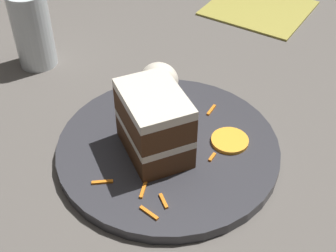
{
  "coord_description": "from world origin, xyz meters",
  "views": [
    {
      "loc": [
        -0.19,
        0.48,
        0.48
      ],
      "look_at": [
        -0.05,
        0.05,
        0.09
      ],
      "focal_mm": 50.0,
      "sensor_mm": 36.0,
      "label": 1
    }
  ],
  "objects": [
    {
      "name": "cream_dollop",
      "position": [
        -0.01,
        -0.05,
        0.08
      ],
      "size": [
        0.06,
        0.05,
        0.05
      ],
      "primitive_type": "ellipsoid",
      "color": "silver",
      "rests_on": "plate"
    },
    {
      "name": "drinking_glass",
      "position": [
        0.22,
        -0.09,
        0.09
      ],
      "size": [
        0.06,
        0.06,
        0.13
      ],
      "color": "silver",
      "rests_on": "dining_table"
    },
    {
      "name": "menu_card",
      "position": [
        -0.1,
        -0.4,
        0.04
      ],
      "size": [
        0.23,
        0.22,
        0.0
      ],
      "primitive_type": "cube",
      "rotation": [
        0.0,
        0.0,
        4.46
      ],
      "color": "#9E933D",
      "rests_on": "dining_table"
    },
    {
      "name": "cake_slice",
      "position": [
        -0.04,
        0.07,
        0.1
      ],
      "size": [
        0.12,
        0.12,
        0.09
      ],
      "rotation": [
        0.0,
        0.0,
        3.86
      ],
      "color": "#4C2D19",
      "rests_on": "plate"
    },
    {
      "name": "plate",
      "position": [
        -0.05,
        0.05,
        0.05
      ],
      "size": [
        0.3,
        0.3,
        0.02
      ],
      "primitive_type": "cylinder",
      "color": "#333338",
      "rests_on": "dining_table"
    },
    {
      "name": "dining_table",
      "position": [
        0.0,
        0.0,
        0.02
      ],
      "size": [
        1.18,
        1.18,
        0.04
      ],
      "primitive_type": "cube",
      "color": "#56514C",
      "rests_on": "ground"
    },
    {
      "name": "carrot_shreds_scatter",
      "position": [
        -0.06,
        0.11,
        0.06
      ],
      "size": [
        0.13,
        0.22,
        0.0
      ],
      "color": "orange",
      "rests_on": "plate"
    },
    {
      "name": "orange_garnish",
      "position": [
        -0.13,
        0.02,
        0.06
      ],
      "size": [
        0.05,
        0.05,
        0.01
      ],
      "primitive_type": "cylinder",
      "color": "orange",
      "rests_on": "plate"
    },
    {
      "name": "ground_plane",
      "position": [
        0.0,
        0.0,
        0.0
      ],
      "size": [
        6.0,
        6.0,
        0.0
      ],
      "primitive_type": "plane",
      "color": "#4C4742",
      "rests_on": "ground"
    }
  ]
}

